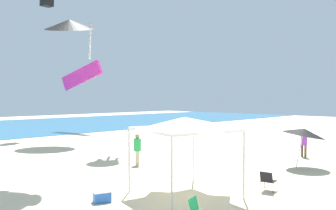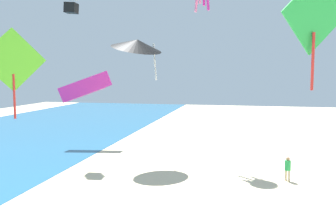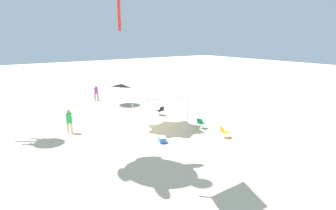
# 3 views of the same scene
# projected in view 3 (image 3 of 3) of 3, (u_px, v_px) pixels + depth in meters

# --- Properties ---
(ground) EXTENTS (120.00, 120.00, 0.10)m
(ground) POSITION_uv_depth(u_px,v_px,m) (159.00, 128.00, 21.43)
(ground) COLOR beige
(canopy_tent) EXTENTS (3.86, 3.85, 3.00)m
(canopy_tent) POSITION_uv_depth(u_px,v_px,m) (159.00, 92.00, 20.75)
(canopy_tent) COLOR #B7B7BC
(canopy_tent) RESTS_ON ground
(beach_umbrella) EXTENTS (2.26, 2.23, 2.38)m
(beach_umbrella) POSITION_uv_depth(u_px,v_px,m) (121.00, 86.00, 28.10)
(beach_umbrella) COLOR silver
(beach_umbrella) RESTS_ON ground
(folding_chair_right_of_tent) EXTENTS (0.66, 0.74, 0.82)m
(folding_chair_right_of_tent) POSITION_uv_depth(u_px,v_px,m) (201.00, 123.00, 21.03)
(folding_chair_right_of_tent) COLOR black
(folding_chair_right_of_tent) RESTS_ON ground
(folding_chair_left_of_tent) EXTENTS (0.66, 0.74, 0.82)m
(folding_chair_left_of_tent) POSITION_uv_depth(u_px,v_px,m) (224.00, 131.00, 19.11)
(folding_chair_left_of_tent) COLOR black
(folding_chair_left_of_tent) RESTS_ON ground
(folding_chair_near_cooler) EXTENTS (0.70, 0.62, 0.82)m
(folding_chair_near_cooler) POSITION_uv_depth(u_px,v_px,m) (160.00, 110.00, 24.57)
(folding_chair_near_cooler) COLOR black
(folding_chair_near_cooler) RESTS_ON ground
(cooler_box) EXTENTS (0.72, 0.60, 0.40)m
(cooler_box) POSITION_uv_depth(u_px,v_px,m) (162.00, 140.00, 18.35)
(cooler_box) COLOR blue
(cooler_box) RESTS_ON ground
(person_watching_sky) EXTENTS (0.40, 0.42, 1.66)m
(person_watching_sky) POSITION_uv_depth(u_px,v_px,m) (96.00, 92.00, 30.10)
(person_watching_sky) COLOR brown
(person_watching_sky) RESTS_ON ground
(person_near_umbrella) EXTENTS (0.41, 0.41, 1.74)m
(person_near_umbrella) POSITION_uv_depth(u_px,v_px,m) (69.00, 119.00, 19.89)
(person_near_umbrella) COLOR #C6B28C
(person_near_umbrella) RESTS_ON ground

